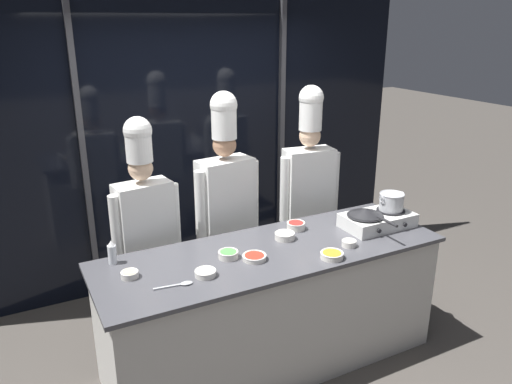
{
  "coord_description": "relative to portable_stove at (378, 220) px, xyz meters",
  "views": [
    {
      "loc": [
        -1.56,
        -2.75,
        2.44
      ],
      "look_at": [
        0.0,
        0.25,
        1.27
      ],
      "focal_mm": 35.0,
      "sensor_mm": 36.0,
      "label": 1
    }
  ],
  "objects": [
    {
      "name": "prep_bowl_rice",
      "position": [
        -0.76,
        0.13,
        -0.03
      ],
      "size": [
        0.15,
        0.15,
        0.05
      ],
      "color": "silver",
      "rests_on": "demo_counter"
    },
    {
      "name": "prep_bowl_chili_flakes",
      "position": [
        -1.1,
        -0.06,
        -0.04
      ],
      "size": [
        0.16,
        0.16,
        0.04
      ],
      "color": "silver",
      "rests_on": "demo_counter"
    },
    {
      "name": "demo_counter",
      "position": [
        -0.92,
        0.02,
        -0.52
      ],
      "size": [
        2.48,
        0.83,
        0.92
      ],
      "color": "beige",
      "rests_on": "ground_plane"
    },
    {
      "name": "ground_plane",
      "position": [
        -0.92,
        0.02,
        -0.98
      ],
      "size": [
        24.0,
        24.0,
        0.0
      ],
      "primitive_type": "plane",
      "color": "#47423D"
    },
    {
      "name": "chef_head",
      "position": [
        -1.64,
        0.65,
        0.07
      ],
      "size": [
        0.53,
        0.26,
        1.82
      ],
      "rotation": [
        0.0,
        0.0,
        3.27
      ],
      "color": "#4C4C51",
      "rests_on": "ground_plane"
    },
    {
      "name": "squeeze_bottle_clear",
      "position": [
        -1.96,
        0.32,
        0.02
      ],
      "size": [
        0.06,
        0.06,
        0.17
      ],
      "color": "white",
      "rests_on": "demo_counter"
    },
    {
      "name": "prep_bowl_bell_pepper",
      "position": [
        -0.59,
        0.25,
        -0.02
      ],
      "size": [
        0.14,
        0.14,
        0.06
      ],
      "color": "silver",
      "rests_on": "demo_counter"
    },
    {
      "name": "window_wall_back",
      "position": [
        -0.92,
        1.62,
        0.37
      ],
      "size": [
        4.57,
        0.09,
        2.7
      ],
      "color": "black",
      "rests_on": "ground_plane"
    },
    {
      "name": "frying_pan",
      "position": [
        -0.13,
        -0.0,
        0.09
      ],
      "size": [
        0.28,
        0.48,
        0.05
      ],
      "color": "#232326",
      "rests_on": "portable_stove"
    },
    {
      "name": "prep_bowl_onion",
      "position": [
        -1.48,
        -0.12,
        -0.03
      ],
      "size": [
        0.14,
        0.14,
        0.04
      ],
      "color": "silver",
      "rests_on": "demo_counter"
    },
    {
      "name": "portable_stove",
      "position": [
        0.0,
        0.0,
        0.0
      ],
      "size": [
        0.55,
        0.33,
        0.12
      ],
      "color": "silver",
      "rests_on": "demo_counter"
    },
    {
      "name": "prep_bowl_scallions",
      "position": [
        -1.25,
        0.04,
        -0.03
      ],
      "size": [
        0.14,
        0.14,
        0.05
      ],
      "color": "silver",
      "rests_on": "demo_counter"
    },
    {
      "name": "prep_bowl_ginger",
      "position": [
        -1.91,
        0.08,
        -0.03
      ],
      "size": [
        0.11,
        0.11,
        0.04
      ],
      "color": "silver",
      "rests_on": "demo_counter"
    },
    {
      "name": "serving_spoon_slotted",
      "position": [
        -1.66,
        -0.16,
        -0.05
      ],
      "size": [
        0.24,
        0.06,
        0.02
      ],
      "color": "#B2B5BA",
      "rests_on": "demo_counter"
    },
    {
      "name": "prep_bowl_bean_sprouts",
      "position": [
        -0.41,
        -0.19,
        -0.03
      ],
      "size": [
        0.1,
        0.1,
        0.05
      ],
      "color": "silver",
      "rests_on": "demo_counter"
    },
    {
      "name": "prep_bowl_carrots",
      "position": [
        -0.63,
        -0.28,
        -0.03
      ],
      "size": [
        0.16,
        0.16,
        0.04
      ],
      "color": "silver",
      "rests_on": "demo_counter"
    },
    {
      "name": "stock_pot",
      "position": [
        0.13,
        0.0,
        0.13
      ],
      "size": [
        0.22,
        0.19,
        0.14
      ],
      "color": "#B7BABF",
      "rests_on": "portable_stove"
    },
    {
      "name": "chef_sous",
      "position": [
        -0.96,
        0.73,
        0.12
      ],
      "size": [
        0.58,
        0.29,
        1.94
      ],
      "rotation": [
        0.0,
        0.0,
        3.28
      ],
      "color": "#2D3856",
      "rests_on": "ground_plane"
    },
    {
      "name": "chef_line",
      "position": [
        -0.16,
        0.74,
        0.13
      ],
      "size": [
        0.56,
        0.27,
        1.94
      ],
      "rotation": [
        0.0,
        0.0,
        3.02
      ],
      "color": "#2D3856",
      "rests_on": "ground_plane"
    }
  ]
}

